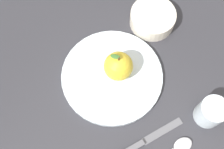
{
  "coord_description": "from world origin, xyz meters",
  "views": [
    {
      "loc": [
        -0.1,
        0.23,
        0.72
      ],
      "look_at": [
        0.05,
        -0.01,
        0.02
      ],
      "focal_mm": 46.44,
      "sensor_mm": 36.0,
      "label": 1
    }
  ],
  "objects_px": {
    "cup": "(211,112)",
    "dinner_plate": "(112,76)",
    "apple": "(118,66)",
    "spoon": "(175,149)",
    "knife": "(143,142)",
    "side_bowl": "(153,17)"
  },
  "relations": [
    {
      "from": "knife",
      "to": "apple",
      "type": "bearing_deg",
      "value": -39.25
    },
    {
      "from": "dinner_plate",
      "to": "spoon",
      "type": "relative_size",
      "value": 1.59
    },
    {
      "from": "side_bowl",
      "to": "knife",
      "type": "height_order",
      "value": "side_bowl"
    },
    {
      "from": "cup",
      "to": "knife",
      "type": "distance_m",
      "value": 0.18
    },
    {
      "from": "knife",
      "to": "spoon",
      "type": "distance_m",
      "value": 0.08
    },
    {
      "from": "dinner_plate",
      "to": "knife",
      "type": "relative_size",
      "value": 1.55
    },
    {
      "from": "dinner_plate",
      "to": "spoon",
      "type": "bearing_deg",
      "value": 161.43
    },
    {
      "from": "apple",
      "to": "spoon",
      "type": "relative_size",
      "value": 0.51
    },
    {
      "from": "knife",
      "to": "spoon",
      "type": "relative_size",
      "value": 1.03
    },
    {
      "from": "dinner_plate",
      "to": "knife",
      "type": "bearing_deg",
      "value": 146.43
    },
    {
      "from": "cup",
      "to": "dinner_plate",
      "type": "bearing_deg",
      "value": 8.76
    },
    {
      "from": "apple",
      "to": "cup",
      "type": "relative_size",
      "value": 1.17
    },
    {
      "from": "apple",
      "to": "cup",
      "type": "xyz_separation_m",
      "value": [
        -0.25,
        -0.02,
        -0.01
      ]
    },
    {
      "from": "apple",
      "to": "spoon",
      "type": "xyz_separation_m",
      "value": [
        -0.22,
        0.09,
        -0.05
      ]
    },
    {
      "from": "knife",
      "to": "cup",
      "type": "bearing_deg",
      "value": -125.42
    },
    {
      "from": "spoon",
      "to": "side_bowl",
      "type": "bearing_deg",
      "value": -51.51
    },
    {
      "from": "apple",
      "to": "side_bowl",
      "type": "height_order",
      "value": "apple"
    },
    {
      "from": "dinner_plate",
      "to": "cup",
      "type": "relative_size",
      "value": 3.66
    },
    {
      "from": "cup",
      "to": "apple",
      "type": "bearing_deg",
      "value": 5.17
    },
    {
      "from": "cup",
      "to": "side_bowl",
      "type": "bearing_deg",
      "value": -33.15
    },
    {
      "from": "apple",
      "to": "dinner_plate",
      "type": "bearing_deg",
      "value": 64.26
    },
    {
      "from": "dinner_plate",
      "to": "apple",
      "type": "relative_size",
      "value": 3.12
    }
  ]
}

